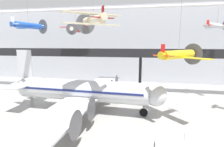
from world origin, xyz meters
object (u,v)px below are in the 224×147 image
at_px(airliner_silver_main, 81,91).
at_px(suspended_plane_silver_racer, 217,26).
at_px(suspended_plane_yellow_lowwing, 178,55).
at_px(suspended_plane_red_highwing, 76,29).
at_px(suspended_plane_cream_biplane, 93,20).
at_px(suspended_plane_blue_trainer, 29,26).
at_px(stanchion_barrier, 184,139).
at_px(info_sign_pedestal, 155,146).

height_order(airliner_silver_main, suspended_plane_silver_racer, suspended_plane_silver_racer).
xyz_separation_m(airliner_silver_main, suspended_plane_yellow_lowwing, (15.13, -1.91, 6.42)).
height_order(suspended_plane_yellow_lowwing, suspended_plane_silver_racer, suspended_plane_silver_racer).
bearing_deg(suspended_plane_red_highwing, suspended_plane_cream_biplane, 26.44).
height_order(suspended_plane_red_highwing, suspended_plane_blue_trainer, same).
height_order(suspended_plane_blue_trainer, stanchion_barrier, suspended_plane_blue_trainer).
height_order(suspended_plane_cream_biplane, stanchion_barrier, suspended_plane_cream_biplane).
distance_m(suspended_plane_yellow_lowwing, info_sign_pedestal, 12.60).
bearing_deg(suspended_plane_red_highwing, stanchion_barrier, 43.61).
distance_m(suspended_plane_cream_biplane, suspended_plane_red_highwing, 16.33).
xyz_separation_m(airliner_silver_main, suspended_plane_red_highwing, (-5.26, 11.57, 11.27)).
distance_m(suspended_plane_red_highwing, info_sign_pedestal, 30.68).
relative_size(suspended_plane_blue_trainer, stanchion_barrier, 6.44).
distance_m(suspended_plane_yellow_lowwing, suspended_plane_blue_trainer, 24.27).
distance_m(airliner_silver_main, stanchion_barrier, 17.33).
relative_size(suspended_plane_cream_biplane, suspended_plane_yellow_lowwing, 0.76).
distance_m(airliner_silver_main, suspended_plane_red_highwing, 16.99).
bearing_deg(suspended_plane_blue_trainer, stanchion_barrier, -81.95).
bearing_deg(suspended_plane_blue_trainer, info_sign_pedestal, -90.00).
bearing_deg(suspended_plane_silver_racer, suspended_plane_blue_trainer, 176.69).
height_order(suspended_plane_yellow_lowwing, suspended_plane_red_highwing, suspended_plane_red_highwing).
bearing_deg(suspended_plane_yellow_lowwing, suspended_plane_cream_biplane, 139.89).
bearing_deg(info_sign_pedestal, stanchion_barrier, 36.67).
bearing_deg(airliner_silver_main, info_sign_pedestal, -35.68).
relative_size(suspended_plane_red_highwing, suspended_plane_silver_racer, 1.18).
distance_m(airliner_silver_main, info_sign_pedestal, 15.46).
bearing_deg(suspended_plane_silver_racer, airliner_silver_main, -177.94).
relative_size(suspended_plane_cream_biplane, suspended_plane_silver_racer, 1.27).
relative_size(airliner_silver_main, suspended_plane_blue_trainer, 4.70).
relative_size(airliner_silver_main, info_sign_pedestal, 26.29).
height_order(airliner_silver_main, suspended_plane_yellow_lowwing, suspended_plane_yellow_lowwing).
distance_m(suspended_plane_red_highwing, stanchion_barrier, 31.48).
xyz_separation_m(suspended_plane_yellow_lowwing, suspended_plane_silver_racer, (9.66, 13.88, 5.08)).
height_order(suspended_plane_silver_racer, suspended_plane_blue_trainer, same).
bearing_deg(airliner_silver_main, stanchion_barrier, -22.07).
distance_m(suspended_plane_cream_biplane, stanchion_barrier, 19.67).
relative_size(stanchion_barrier, info_sign_pedestal, 0.87).
bearing_deg(airliner_silver_main, suspended_plane_cream_biplane, -36.08).
bearing_deg(suspended_plane_silver_racer, suspended_plane_red_highwing, 157.06).
xyz_separation_m(suspended_plane_red_highwing, info_sign_pedestal, (17.10, -21.00, -14.42)).
height_order(suspended_plane_silver_racer, stanchion_barrier, suspended_plane_silver_racer).
bearing_deg(airliner_silver_main, suspended_plane_blue_trainer, -173.97).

